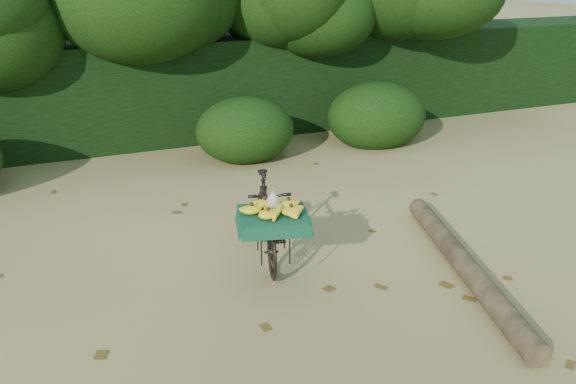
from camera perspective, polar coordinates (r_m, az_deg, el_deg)
name	(u,v)px	position (r m, az deg, el deg)	size (l,w,h in m)	color
ground	(249,300)	(6.03, -3.69, -10.06)	(80.00, 80.00, 0.00)	tan
vendor_bicycle	(266,219)	(6.60, -2.03, -2.51)	(0.96, 1.75, 0.94)	black
fallen_log	(464,264)	(6.68, 16.14, -6.50)	(0.23, 0.23, 3.22)	brown
hedge_backdrop	(129,91)	(11.53, -14.62, 9.11)	(26.00, 1.80, 1.80)	black
tree_row	(90,35)	(10.51, -18.01, 13.80)	(14.50, 2.00, 4.00)	black
bush_clumps	(186,140)	(9.82, -9.56, 4.84)	(8.80, 1.70, 0.90)	black
leaf_litter	(228,271)	(6.56, -5.64, -7.33)	(7.00, 7.30, 0.01)	#543C16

